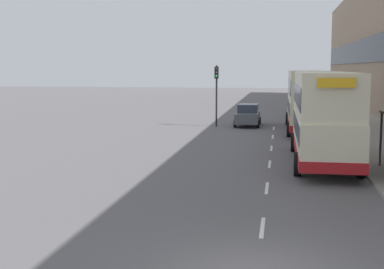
{
  "coord_description": "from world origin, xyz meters",
  "views": [
    {
      "loc": [
        0.42,
        -11.21,
        4.5
      ],
      "look_at": [
        -4.46,
        18.39,
        0.75
      ],
      "focal_mm": 50.0,
      "sensor_mm": 36.0,
      "label": 1
    }
  ],
  "objects": [
    {
      "name": "car_0",
      "position": [
        -2.03,
        30.47,
        0.84
      ],
      "size": [
        1.94,
        4.43,
        1.69
      ],
      "rotation": [
        0.0,
        0.0,
        3.14
      ],
      "color": "#4C5156",
      "rests_on": "ground_plane"
    },
    {
      "name": "car_2",
      "position": [
        2.48,
        38.29,
        0.84
      ],
      "size": [
        2.07,
        3.98,
        1.68
      ],
      "color": "#4C5156",
      "rests_on": "ground_plane"
    },
    {
      "name": "traffic_light_far_kerb",
      "position": [
        -4.4,
        29.59,
        3.16
      ],
      "size": [
        0.3,
        0.32,
        4.69
      ],
      "color": "black",
      "rests_on": "ground_plane"
    },
    {
      "name": "lane_mark_5",
      "position": [
        0.0,
        23.92,
        0.01
      ],
      "size": [
        0.12,
        2.0,
        0.01
      ],
      "color": "silver",
      "rests_on": "ground_plane"
    },
    {
      "name": "lane_mark_3",
      "position": [
        0.0,
        13.77,
        0.01
      ],
      "size": [
        0.12,
        2.0,
        0.01
      ],
      "color": "silver",
      "rests_on": "ground_plane"
    },
    {
      "name": "lane_mark_4",
      "position": [
        0.0,
        18.84,
        0.01
      ],
      "size": [
        0.12,
        2.0,
        0.01
      ],
      "color": "silver",
      "rests_on": "ground_plane"
    },
    {
      "name": "lane_mark_6",
      "position": [
        0.0,
        28.99,
        0.01
      ],
      "size": [
        0.12,
        2.0,
        0.01
      ],
      "color": "silver",
      "rests_on": "ground_plane"
    },
    {
      "name": "lane_mark_1",
      "position": [
        0.0,
        3.62,
        0.01
      ],
      "size": [
        0.12,
        2.0,
        0.01
      ],
      "color": "silver",
      "rests_on": "ground_plane"
    },
    {
      "name": "double_decker_bus_near",
      "position": [
        2.47,
        14.44,
        2.28
      ],
      "size": [
        2.85,
        10.42,
        4.3
      ],
      "color": "beige",
      "rests_on": "ground_plane"
    },
    {
      "name": "lane_mark_2",
      "position": [
        0.0,
        8.69,
        0.01
      ],
      "size": [
        0.12,
        2.0,
        0.01
      ],
      "color": "silver",
      "rests_on": "ground_plane"
    },
    {
      "name": "double_decker_bus_ahead",
      "position": [
        2.32,
        27.69,
        2.29
      ],
      "size": [
        2.85,
        11.49,
        4.3
      ],
      "color": "beige",
      "rests_on": "ground_plane"
    },
    {
      "name": "pavement",
      "position": [
        6.5,
        38.5,
        0.07
      ],
      "size": [
        5.0,
        93.0,
        0.14
      ],
      "color": "gray",
      "rests_on": "ground_plane"
    },
    {
      "name": "car_1",
      "position": [
        3.1,
        47.89,
        0.83
      ],
      "size": [
        1.97,
        4.56,
        1.66
      ],
      "color": "maroon",
      "rests_on": "ground_plane"
    }
  ]
}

